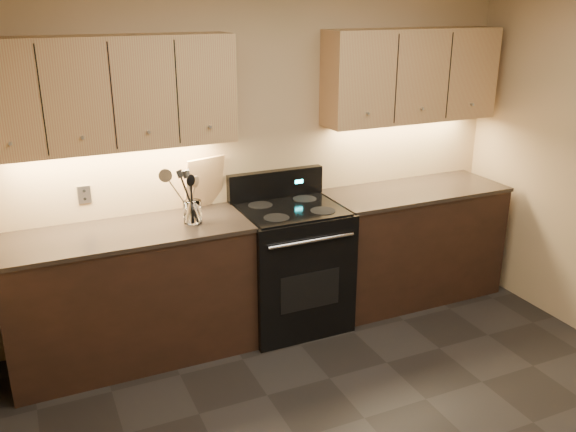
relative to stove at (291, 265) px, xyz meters
The scene contains 14 objects.
wall_back 0.88m from the stove, 104.10° to the left, with size 4.00×0.04×2.60m, color tan.
counter_left 1.18m from the stove, behind, with size 1.62×0.62×0.93m.
counter_right 1.10m from the stove, ahead, with size 1.46×0.62×0.93m.
stove is the anchor object (origin of this frame).
upper_cab_left 1.78m from the stove, behind, with size 1.60×0.30×0.70m, color tan.
upper_cab_right 1.73m from the stove, ahead, with size 1.44×0.30×0.70m, color tan.
outlet_plate 1.55m from the stove, 167.24° to the left, with size 0.09×0.01×0.12m, color #B2B5BA.
utensil_crock 0.90m from the stove, behind, with size 0.12×0.12×0.15m.
cutting_board 0.89m from the stove, 154.34° to the left, with size 0.30×0.02×0.38m, color tan.
wooden_spoon 0.99m from the stove, behind, with size 0.06×0.06×0.31m, color tan, non-canonical shape.
black_spoon 0.97m from the stove, behind, with size 0.06×0.06×0.34m, color black, non-canonical shape.
black_turner 0.97m from the stove, behind, with size 0.08×0.08×0.37m, color black, non-canonical shape.
steel_spatula 0.95m from the stove, behind, with size 0.08×0.08×0.37m, color silver, non-canonical shape.
steel_skimmer 0.97m from the stove, behind, with size 0.09×0.09×0.39m, color silver, non-canonical shape.
Camera 1 is at (-1.66, -2.11, 2.36)m, focal length 38.00 mm.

